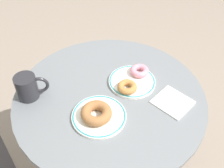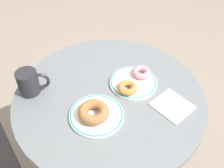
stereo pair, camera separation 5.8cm
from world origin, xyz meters
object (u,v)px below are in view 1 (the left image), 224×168
plate_left (99,116)px  paper_napkin (173,102)px  donut_old_fashioned (127,87)px  donut_cinnamon (96,113)px  coffee_mug (28,87)px  donut_pink_frosted (139,71)px  cafe_table (110,131)px  plate_right (132,81)px

plate_left → paper_napkin: bearing=-45.6°
donut_old_fashioned → paper_napkin: 0.18m
donut_cinnamon → coffee_mug: bearing=97.2°
donut_pink_frosted → coffee_mug: size_ratio=0.70×
plate_left → donut_pink_frosted: size_ratio=2.56×
coffee_mug → cafe_table: bearing=-59.8°
cafe_table → coffee_mug: 0.40m
plate_right → cafe_table: bearing=159.5°
cafe_table → plate_left: (-0.11, -0.02, 0.23)m
plate_right → donut_old_fashioned: 0.06m
plate_right → donut_old_fashioned: size_ratio=2.47×
donut_pink_frosted → donut_old_fashioned: (-0.10, -0.00, 0.00)m
donut_cinnamon → coffee_mug: coffee_mug is taller
plate_left → coffee_mug: (-0.04, 0.28, 0.04)m
donut_old_fashioned → plate_right: bearing=6.1°
coffee_mug → paper_napkin: bearing=-63.5°
plate_right → donut_old_fashioned: bearing=-173.9°
plate_left → donut_old_fashioned: (0.16, -0.03, 0.02)m
plate_left → donut_cinnamon: 0.03m
paper_napkin → donut_pink_frosted: bearing=67.4°
plate_right → paper_napkin: size_ratio=1.46×
cafe_table → plate_right: 0.25m
donut_cinnamon → coffee_mug: (-0.03, 0.27, 0.02)m
paper_napkin → coffee_mug: 0.53m
donut_old_fashioned → coffee_mug: coffee_mug is taller
donut_old_fashioned → paper_napkin: bearing=-79.2°
donut_cinnamon → donut_old_fashioned: donut_cinnamon is taller
donut_old_fashioned → coffee_mug: size_ratio=0.70×
coffee_mug → plate_left: bearing=-81.1°
paper_napkin → cafe_table: bearing=111.8°
plate_left → plate_right: same height
donut_pink_frosted → paper_napkin: (-0.07, -0.17, -0.02)m
plate_left → plate_right: 0.21m
cafe_table → donut_pink_frosted: donut_pink_frosted is taller
plate_right → donut_pink_frosted: (0.05, -0.01, 0.02)m
donut_old_fashioned → cafe_table: bearing=140.0°
donut_old_fashioned → donut_pink_frosted: bearing=0.3°
donut_cinnamon → coffee_mug: size_ratio=1.01×
plate_left → paper_napkin: plate_left is taller
plate_right → donut_pink_frosted: 0.06m
donut_pink_frosted → paper_napkin: size_ratio=0.59×
plate_left → donut_old_fashioned: size_ratio=2.56×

